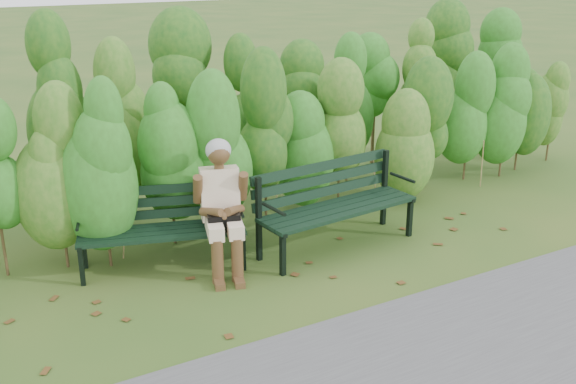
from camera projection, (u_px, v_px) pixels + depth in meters
ground at (305, 271)px, 6.84m from camera, size 80.00×80.00×0.00m
footpath at (456, 384)px, 5.04m from camera, size 60.00×2.50×0.01m
hedge_band at (225, 114)px, 7.95m from camera, size 11.04×1.67×2.42m
leaf_litter at (263, 277)px, 6.72m from camera, size 5.69×2.15×0.01m
bench_left at (161, 222)px, 6.82m from camera, size 1.74×1.00×0.83m
bench_right at (333, 199)px, 7.30m from camera, size 1.88×0.76×0.92m
seated_woman at (222, 200)px, 6.70m from camera, size 0.60×0.87×1.33m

